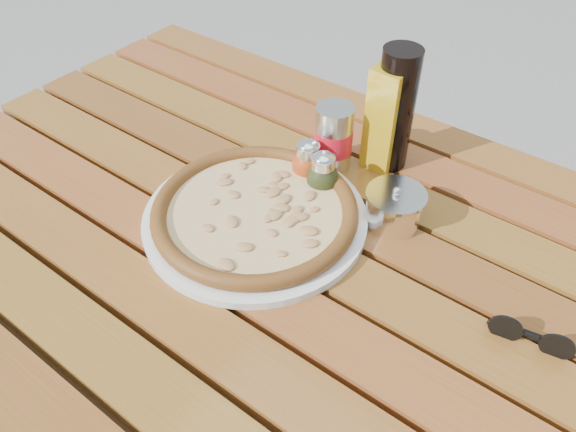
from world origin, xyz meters
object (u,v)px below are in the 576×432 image
Objects in this scene: plate at (255,218)px; sunglasses at (531,337)px; oregano_shaker at (323,174)px; pizza at (255,211)px; parmesan_tin at (394,207)px; olive_oil_cruet at (386,118)px; table at (281,269)px; pepper_shaker at (308,161)px; soda_can at (334,138)px; dark_bottle at (395,110)px.

plate is 3.27× the size of sunglasses.
plate is 0.14m from oregano_shaker.
pizza is 0.44m from sunglasses.
oregano_shaker is 0.68× the size of parmesan_tin.
pizza reaches higher than plate.
pizza is at bearing -109.15° from oregano_shaker.
olive_oil_cruet is (0.08, 0.26, 0.07)m from pizza.
plate is 2.99× the size of parmesan_tin.
table is 0.39m from sunglasses.
pepper_shaker is (-0.05, 0.14, 0.11)m from table.
pizza is (-0.05, 0.00, 0.10)m from table.
pizza is at bearing -94.60° from soda_can.
plate is 0.14m from pepper_shaker.
pizza is 0.28m from olive_oil_cruet.
pepper_shaker is 0.68× the size of parmesan_tin.
soda_can reaches higher than sunglasses.
soda_can is at bearing 78.36° from pepper_shaker.
pepper_shaker is 1.00× the size of oregano_shaker.
sunglasses is at bearing -13.34° from oregano_shaker.
dark_bottle is at bearing 82.21° from table.
table is at bearing -70.57° from pepper_shaker.
table is at bearing -79.32° from soda_can.
soda_can is at bearing 100.68° from table.
sunglasses is (0.43, 0.03, -0.01)m from pizza.
soda_can reaches higher than parmesan_tin.
olive_oil_cruet is (0.07, 0.06, 0.04)m from soda_can.
plate is at bearing -75.96° from pizza.
pepper_shaker is 0.15m from olive_oil_cruet.
plate is 0.44m from sunglasses.
olive_oil_cruet is at bearing 72.10° from pizza.
oregano_shaker is 0.17m from dark_bottle.
plate is 4.39× the size of oregano_shaker.
dark_bottle reaches higher than pepper_shaker.
parmesan_tin is at bearing -57.53° from dark_bottle.
sunglasses is (0.43, -0.11, -0.02)m from pepper_shaker.
parmesan_tin is at bearing 3.02° from oregano_shaker.
soda_can is 0.57× the size of olive_oil_cruet.
pepper_shaker is 0.06m from soda_can.
plate is 0.91× the size of pizza.
dark_bottle reaches higher than plate.
oregano_shaker is (0.04, 0.13, 0.02)m from pizza.
oregano_shaker reaches higher than parmesan_tin.
table is 3.89× the size of plate.
pepper_shaker is 0.37× the size of dark_bottle.
olive_oil_cruet is at bearing 83.78° from table.
pizza is at bearing 174.12° from sunglasses.
oregano_shaker is (0.04, -0.01, 0.00)m from pepper_shaker.
table is 17.07× the size of oregano_shaker.
parmesan_tin is (0.18, 0.13, 0.01)m from pizza.
pizza is 1.80× the size of dark_bottle.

